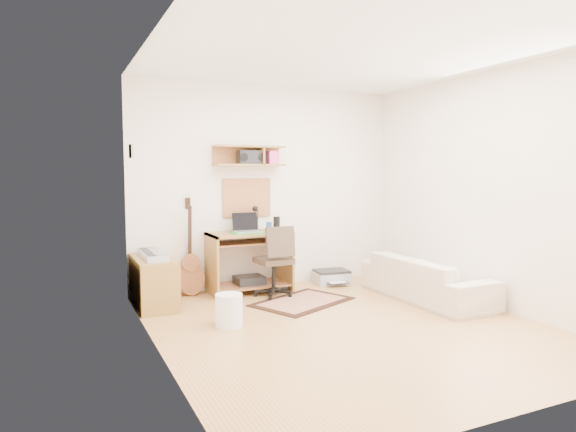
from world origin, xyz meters
name	(u,v)px	position (x,y,z in m)	size (l,w,h in m)	color
floor	(347,326)	(0.00, 0.00, -0.01)	(3.60, 4.00, 0.01)	tan
ceiling	(350,53)	(0.00, 0.00, 2.60)	(3.60, 4.00, 0.01)	white
back_wall	(268,187)	(0.00, 2.00, 1.30)	(3.60, 0.01, 2.60)	white
left_wall	(156,197)	(-1.80, 0.00, 1.30)	(0.01, 4.00, 2.60)	white
right_wall	(489,190)	(1.80, 0.00, 1.30)	(0.01, 4.00, 2.60)	white
wall_shelf	(250,156)	(-0.30, 1.88, 1.70)	(0.90, 0.25, 0.26)	olive
cork_board	(247,198)	(-0.30, 1.98, 1.17)	(0.64, 0.03, 0.49)	tan
wall_photo	(131,151)	(-1.79, 1.50, 1.72)	(0.02, 0.20, 0.15)	#4C8CBF
desk	(249,262)	(-0.37, 1.73, 0.38)	(1.00, 0.55, 0.75)	olive
laptop	(248,223)	(-0.40, 1.71, 0.87)	(0.32, 0.32, 0.25)	silver
speaker	(277,224)	(-0.02, 1.68, 0.84)	(0.08, 0.08, 0.19)	black
desk_lamp	(258,218)	(-0.20, 1.87, 0.91)	(0.11, 0.11, 0.32)	black
pencil_cup	(269,226)	(-0.06, 1.83, 0.80)	(0.08, 0.08, 0.11)	#365EA3
boombox	(251,157)	(-0.28, 1.87, 1.68)	(0.34, 0.15, 0.17)	black
rug	(302,302)	(0.00, 0.99, 0.01)	(1.11, 0.74, 0.01)	tan
task_chair	(274,260)	(-0.18, 1.40, 0.44)	(0.45, 0.45, 0.87)	#3A2D22
cabinet	(153,282)	(-1.58, 1.55, 0.28)	(0.40, 0.90, 0.55)	olive
music_keyboard	(153,255)	(-1.58, 1.55, 0.58)	(0.23, 0.73, 0.06)	#B2B5BA
guitar	(191,247)	(-1.07, 1.86, 0.60)	(0.32, 0.20, 1.20)	#96572E
waste_basket	(229,310)	(-1.05, 0.48, 0.16)	(0.26, 0.26, 0.32)	white
printer	(332,277)	(0.80, 1.71, 0.09)	(0.46, 0.36, 0.17)	#A5A8AA
sofa	(426,271)	(1.38, 0.49, 0.34)	(1.72, 0.50, 0.67)	beige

